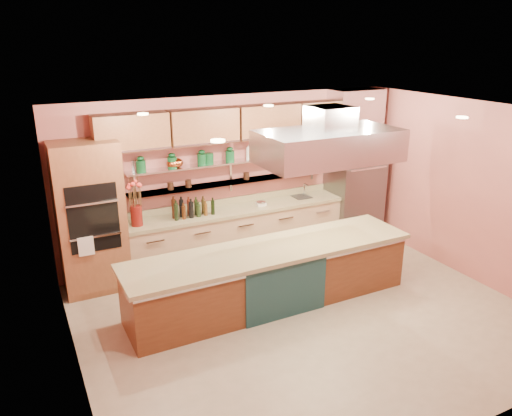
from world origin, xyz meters
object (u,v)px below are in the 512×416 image
flower_vase (137,216)px  kitchen_scale (261,203)px  refrigerator (354,185)px  green_canister (209,159)px  copper_kettle (177,163)px  island (271,276)px

flower_vase → kitchen_scale: 2.15m
refrigerator → green_canister: bearing=175.3°
flower_vase → copper_kettle: 1.06m
flower_vase → green_canister: (1.30, 0.22, 0.71)m
island → kitchen_scale: 1.79m
copper_kettle → green_canister: (0.55, 0.00, 0.01)m
flower_vase → copper_kettle: bearing=16.2°
kitchen_scale → copper_kettle: (-1.39, 0.22, 0.82)m
kitchen_scale → green_canister: green_canister is taller
island → kitchen_scale: size_ratio=26.01×
refrigerator → kitchen_scale: bearing=179.7°
flower_vase → copper_kettle: (0.76, 0.22, 0.70)m
refrigerator → kitchen_scale: refrigerator is taller
flower_vase → copper_kettle: size_ratio=1.65×
island → copper_kettle: 2.37m
refrigerator → green_canister: refrigerator is taller
refrigerator → flower_vase: bearing=179.9°
refrigerator → kitchen_scale: size_ratio=13.14×
refrigerator → copper_kettle: 3.46m
island → green_canister: 2.27m
copper_kettle → flower_vase: bearing=-163.8°
kitchen_scale → flower_vase: bearing=-165.3°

